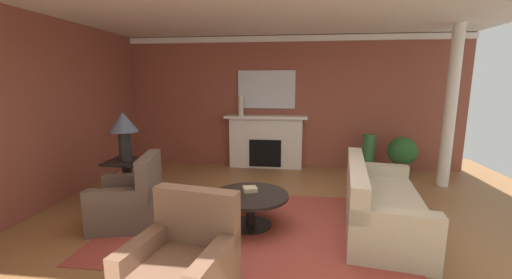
# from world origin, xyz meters

# --- Properties ---
(ground_plane) EXTENTS (9.08, 9.08, 0.00)m
(ground_plane) POSITION_xyz_m (0.00, 0.00, 0.00)
(ground_plane) COLOR olive
(wall_fireplace) EXTENTS (7.58, 0.12, 2.88)m
(wall_fireplace) POSITION_xyz_m (0.00, 3.38, 1.44)
(wall_fireplace) COLOR brown
(wall_fireplace) RESTS_ON ground_plane
(wall_window) EXTENTS (0.12, 7.23, 2.88)m
(wall_window) POSITION_xyz_m (-3.55, 0.30, 1.44)
(wall_window) COLOR brown
(wall_window) RESTS_ON ground_plane
(crown_moulding) EXTENTS (7.58, 0.08, 0.12)m
(crown_moulding) POSITION_xyz_m (0.00, 3.30, 2.80)
(crown_moulding) COLOR white
(area_rug) EXTENTS (3.73, 2.39, 0.01)m
(area_rug) POSITION_xyz_m (-0.33, 0.19, 0.01)
(area_rug) COLOR #993D33
(area_rug) RESTS_ON ground_plane
(fireplace) EXTENTS (1.80, 0.35, 1.17)m
(fireplace) POSITION_xyz_m (-0.41, 3.17, 0.55)
(fireplace) COLOR white
(fireplace) RESTS_ON ground_plane
(mantel_mirror) EXTENTS (1.26, 0.04, 0.82)m
(mantel_mirror) POSITION_xyz_m (-0.41, 3.29, 1.73)
(mantel_mirror) COLOR silver
(sofa) EXTENTS (1.19, 2.21, 0.85)m
(sofa) POSITION_xyz_m (1.35, 0.38, 0.30)
(sofa) COLOR #BCB299
(sofa) RESTS_ON ground_plane
(armchair_near_window) EXTENTS (0.95, 0.95, 0.95)m
(armchair_near_window) POSITION_xyz_m (-1.95, 0.06, 0.31)
(armchair_near_window) COLOR brown
(armchair_near_window) RESTS_ON ground_plane
(armchair_facing_fireplace) EXTENTS (0.93, 0.93, 0.95)m
(armchair_facing_fireplace) POSITION_xyz_m (-0.69, -1.36, 0.31)
(armchair_facing_fireplace) COLOR brown
(armchair_facing_fireplace) RESTS_ON ground_plane
(coffee_table) EXTENTS (1.00, 1.00, 0.45)m
(coffee_table) POSITION_xyz_m (-0.33, 0.19, 0.34)
(coffee_table) COLOR black
(coffee_table) RESTS_ON ground_plane
(side_table) EXTENTS (0.56, 0.56, 0.70)m
(side_table) POSITION_xyz_m (-2.36, 0.76, 0.40)
(side_table) COLOR black
(side_table) RESTS_ON ground_plane
(table_lamp) EXTENTS (0.44, 0.44, 0.75)m
(table_lamp) POSITION_xyz_m (-2.36, 0.76, 1.22)
(table_lamp) COLOR black
(table_lamp) RESTS_ON side_table
(vase_mantel_left) EXTENTS (0.12, 0.12, 0.43)m
(vase_mantel_left) POSITION_xyz_m (-0.96, 3.12, 1.38)
(vase_mantel_left) COLOR beige
(vase_mantel_left) RESTS_ON fireplace
(vase_tall_corner) EXTENTS (0.25, 0.25, 0.85)m
(vase_tall_corner) POSITION_xyz_m (1.74, 2.87, 0.42)
(vase_tall_corner) COLOR #33703D
(vase_tall_corner) RESTS_ON ground_plane
(book_red_cover) EXTENTS (0.23, 0.22, 0.05)m
(book_red_cover) POSITION_xyz_m (-0.35, 0.30, 0.48)
(book_red_cover) COLOR tan
(book_red_cover) RESTS_ON coffee_table
(potted_plant) EXTENTS (0.56, 0.56, 0.83)m
(potted_plant) POSITION_xyz_m (2.34, 2.68, 0.49)
(potted_plant) COLOR #A8754C
(potted_plant) RESTS_ON ground_plane
(column_white) EXTENTS (0.20, 0.20, 2.88)m
(column_white) POSITION_xyz_m (2.97, 2.28, 1.44)
(column_white) COLOR white
(column_white) RESTS_ON ground_plane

